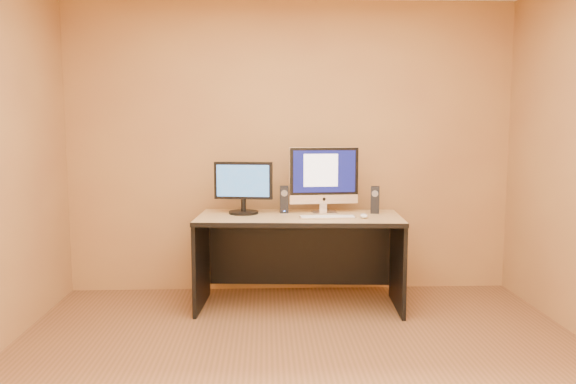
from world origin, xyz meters
name	(u,v)px	position (x,y,z in m)	size (l,w,h in m)	color
walls	(307,163)	(0.00, 0.00, 1.30)	(4.00, 4.00, 2.60)	#A67C43
desk	(299,262)	(0.05, 1.46, 0.38)	(1.66, 0.72, 0.77)	tan
imac	(324,180)	(0.27, 1.60, 1.05)	(0.59, 0.22, 0.57)	silver
second_monitor	(243,188)	(-0.41, 1.60, 0.98)	(0.50, 0.25, 0.43)	black
speaker_left	(284,199)	(-0.07, 1.64, 0.88)	(0.07, 0.07, 0.23)	black
speaker_right	(375,200)	(0.69, 1.58, 0.88)	(0.07, 0.07, 0.23)	black
keyboard	(328,217)	(0.26, 1.34, 0.78)	(0.45, 0.12, 0.02)	silver
mouse	(364,216)	(0.56, 1.33, 0.78)	(0.06, 0.11, 0.04)	silver
cable_a	(327,210)	(0.31, 1.77, 0.77)	(0.01, 0.01, 0.23)	black
cable_b	(324,210)	(0.28, 1.73, 0.77)	(0.01, 0.01, 0.19)	black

